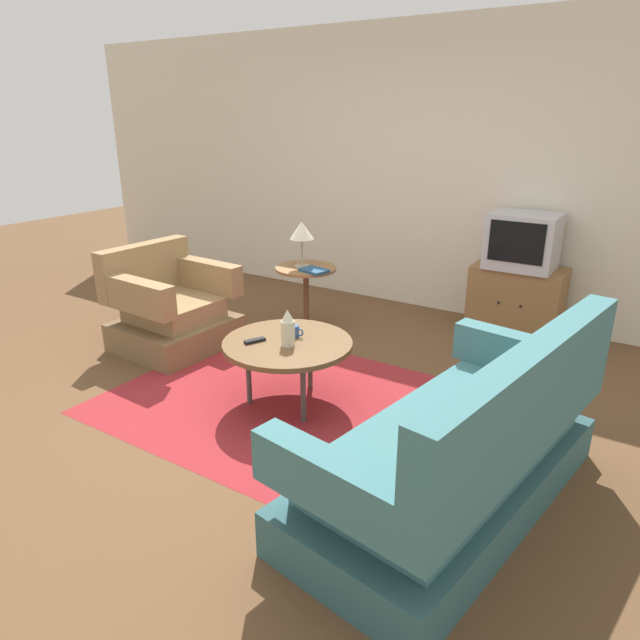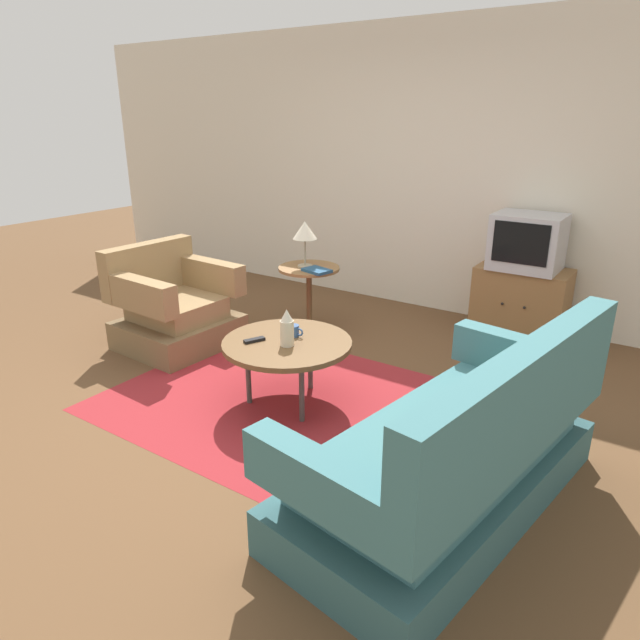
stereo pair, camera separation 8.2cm
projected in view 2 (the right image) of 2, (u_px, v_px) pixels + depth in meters
The scene contains 14 objects.
ground_plane at pixel (273, 402), 3.90m from camera, with size 16.00×16.00×0.00m, color brown.
back_wall at pixel (434, 172), 5.42m from camera, with size 9.00×0.12×2.70m, color beige.
area_rug at pixel (288, 402), 3.90m from camera, with size 2.40×1.88×0.00m, color maroon.
armchair at pixel (173, 310), 4.79m from camera, with size 0.85×0.91×0.85m.
couch at pixel (455, 455), 2.76m from camera, with size 1.13×1.94×0.96m.
coffee_table at pixel (287, 345), 3.75m from camera, with size 0.87×0.87×0.46m.
side_table at pixel (309, 285), 5.01m from camera, with size 0.54×0.54×0.61m.
tv_stand at pixel (520, 302), 4.99m from camera, with size 0.77×0.47×0.62m.
television at pixel (528, 242), 4.79m from camera, with size 0.56×0.46×0.47m.
table_lamp at pixel (305, 232), 4.83m from camera, with size 0.21×0.21×0.40m.
vase at pixel (287, 328), 3.63m from camera, with size 0.09×0.09×0.25m.
mug at pixel (294, 331), 3.81m from camera, with size 0.12×0.08×0.08m.
tv_remote_dark at pixel (254, 340), 3.73m from camera, with size 0.10×0.15×0.02m.
book at pixel (317, 270), 4.80m from camera, with size 0.26×0.21×0.02m.
Camera 2 is at (2.21, -2.69, 1.88)m, focal length 31.70 mm.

